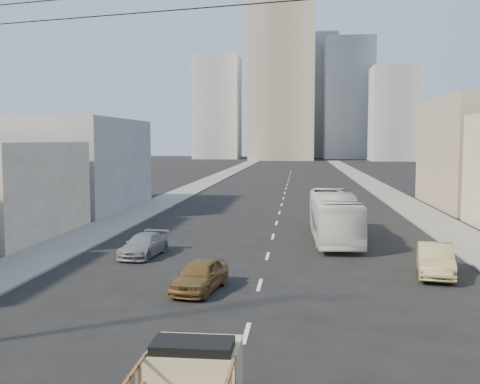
% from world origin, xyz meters
% --- Properties ---
extents(sidewalk_left, '(3.50, 180.00, 0.12)m').
position_xyz_m(sidewalk_left, '(-11.75, 70.00, 0.06)').
color(sidewalk_left, gray).
rests_on(sidewalk_left, ground).
extents(sidewalk_right, '(3.50, 180.00, 0.12)m').
position_xyz_m(sidewalk_right, '(11.75, 70.00, 0.06)').
color(sidewalk_right, gray).
rests_on(sidewalk_right, ground).
extents(lane_dashes, '(0.15, 104.00, 0.01)m').
position_xyz_m(lane_dashes, '(0.00, 53.00, 0.01)').
color(lane_dashes, silver).
rests_on(lane_dashes, ground).
extents(city_bus, '(2.78, 10.65, 2.95)m').
position_xyz_m(city_bus, '(3.78, 25.25, 1.47)').
color(city_bus, silver).
rests_on(city_bus, ground).
extents(sedan_brown, '(2.18, 3.99, 1.29)m').
position_xyz_m(sedan_brown, '(-2.34, 12.81, 0.64)').
color(sedan_brown, brown).
rests_on(sedan_brown, ground).
extents(sedan_tan, '(2.21, 4.51, 1.42)m').
position_xyz_m(sedan_tan, '(7.79, 16.51, 0.71)').
color(sedan_tan, tan).
rests_on(sedan_tan, ground).
extents(sedan_grey, '(2.13, 4.20, 1.17)m').
position_xyz_m(sedan_grey, '(-6.52, 19.31, 0.58)').
color(sedan_grey, gray).
rests_on(sedan_grey, ground).
extents(bldg_left_far, '(12.00, 16.00, 8.00)m').
position_xyz_m(bldg_left_far, '(-19.50, 39.00, 4.00)').
color(bldg_left_far, gray).
rests_on(bldg_left_far, ground).
extents(high_rise_tower, '(20.00, 20.00, 60.00)m').
position_xyz_m(high_rise_tower, '(-4.00, 170.00, 30.00)').
color(high_rise_tower, gray).
rests_on(high_rise_tower, ground).
extents(midrise_ne, '(16.00, 16.00, 40.00)m').
position_xyz_m(midrise_ne, '(18.00, 185.00, 20.00)').
color(midrise_ne, '#979A9F').
rests_on(midrise_ne, ground).
extents(midrise_nw, '(15.00, 15.00, 34.00)m').
position_xyz_m(midrise_nw, '(-26.00, 180.00, 17.00)').
color(midrise_nw, '#979A9F').
rests_on(midrise_nw, ground).
extents(midrise_back, '(18.00, 18.00, 44.00)m').
position_xyz_m(midrise_back, '(6.00, 200.00, 22.00)').
color(midrise_back, gray).
rests_on(midrise_back, ground).
extents(midrise_east, '(14.00, 14.00, 28.00)m').
position_xyz_m(midrise_east, '(30.00, 165.00, 14.00)').
color(midrise_east, '#979A9F').
rests_on(midrise_east, ground).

